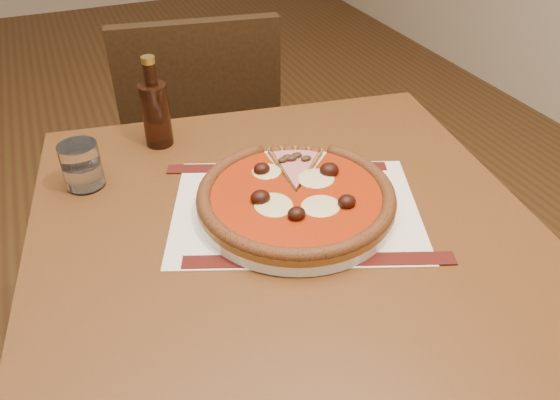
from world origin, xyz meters
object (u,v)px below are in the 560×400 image
Objects in this scene: bottle at (156,111)px; water_glass at (82,166)px; chair_far at (201,139)px; pizza at (296,195)px; plate at (296,204)px; table at (285,268)px.

water_glass is at bearing -148.64° from bottle.
chair_far is 2.72× the size of pizza.
pizza is 1.81× the size of bottle.
bottle is (-0.16, 0.30, 0.04)m from pizza.
plate is at bearing -62.59° from bottle.
water_glass is at bearing 140.35° from table.
pizza is 3.99× the size of water_glass.
plate is 3.99× the size of water_glass.
water_glass is (-0.28, 0.23, 0.14)m from table.
plate is 0.38m from water_glass.
pizza is 0.34m from bottle.
pizza is (-0.00, -0.00, 0.02)m from plate.
chair_far is (0.06, 0.74, -0.15)m from table.
table is at bearing -142.48° from pizza.
chair_far is 4.93× the size of bottle.
table is at bearing 94.86° from chair_far.
bottle reaches higher than chair_far.
table is 0.14m from pizza.
bottle reaches higher than pizza.
plate is at bearing 61.33° from pizza.
table is 5.13× the size of bottle.
table is at bearing -142.39° from plate.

